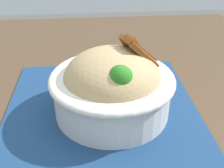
% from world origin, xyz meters
% --- Properties ---
extents(table, '(1.08, 0.83, 0.73)m').
position_xyz_m(table, '(0.00, 0.00, 0.66)').
color(table, '#4C3826').
rests_on(table, ground_plane).
extents(placemat, '(0.40, 0.31, 0.00)m').
position_xyz_m(placemat, '(-0.01, 0.01, 0.74)').
color(placemat, navy).
rests_on(placemat, table).
extents(bowl, '(0.19, 0.19, 0.12)m').
position_xyz_m(bowl, '(-0.05, 0.02, 0.78)').
color(bowl, silver).
rests_on(bowl, placemat).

